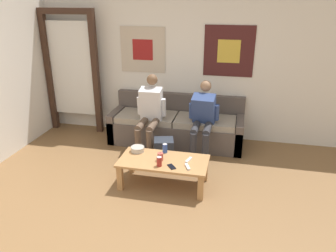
# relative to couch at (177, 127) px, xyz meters

# --- Properties ---
(ground_plane) EXTENTS (18.00, 18.00, 0.00)m
(ground_plane) POSITION_rel_couch_xyz_m (-0.13, -2.48, -0.27)
(ground_plane) COLOR brown
(wall_back) EXTENTS (10.00, 0.07, 2.55)m
(wall_back) POSITION_rel_couch_xyz_m (-0.13, 0.37, 1.00)
(wall_back) COLOR white
(wall_back) RESTS_ON ground_plane
(door_frame) EXTENTS (1.00, 0.10, 2.15)m
(door_frame) POSITION_rel_couch_xyz_m (-1.92, 0.16, 0.92)
(door_frame) COLOR #382319
(door_frame) RESTS_ON ground_plane
(couch) EXTENTS (2.20, 0.75, 0.77)m
(couch) POSITION_rel_couch_xyz_m (0.00, 0.00, 0.00)
(couch) COLOR #564C47
(couch) RESTS_ON ground_plane
(coffee_table) EXTENTS (1.15, 0.57, 0.37)m
(coffee_table) POSITION_rel_couch_xyz_m (0.10, -1.38, 0.03)
(coffee_table) COLOR #B27F4C
(coffee_table) RESTS_ON ground_plane
(person_seated_adult) EXTENTS (0.47, 0.82, 1.21)m
(person_seated_adult) POSITION_rel_couch_xyz_m (-0.35, -0.41, 0.37)
(person_seated_adult) COLOR brown
(person_seated_adult) RESTS_ON ground_plane
(person_seated_teen) EXTENTS (0.47, 0.85, 1.13)m
(person_seated_teen) POSITION_rel_couch_xyz_m (0.48, -0.38, 0.34)
(person_seated_teen) COLOR #2D2D33
(person_seated_teen) RESTS_ON ground_plane
(backpack) EXTENTS (0.34, 0.34, 0.36)m
(backpack) POSITION_rel_couch_xyz_m (-0.04, -0.76, -0.10)
(backpack) COLOR #282D38
(backpack) RESTS_ON ground_plane
(ceramic_bowl) EXTENTS (0.19, 0.19, 0.07)m
(ceramic_bowl) POSITION_rel_couch_xyz_m (-0.30, -1.22, 0.13)
(ceramic_bowl) COLOR #B7B2A8
(ceramic_bowl) RESTS_ON coffee_table
(pillar_candle) EXTENTS (0.07, 0.07, 0.11)m
(pillar_candle) POSITION_rel_couch_xyz_m (0.07, -1.40, 0.14)
(pillar_candle) COLOR #B24C42
(pillar_candle) RESTS_ON coffee_table
(drink_can_blue) EXTENTS (0.07, 0.07, 0.12)m
(drink_can_blue) POSITION_rel_couch_xyz_m (0.07, -1.17, 0.15)
(drink_can_blue) COLOR #28479E
(drink_can_blue) RESTS_ON coffee_table
(drink_can_red) EXTENTS (0.07, 0.07, 0.12)m
(drink_can_red) POSITION_rel_couch_xyz_m (0.09, -1.55, 0.15)
(drink_can_red) COLOR maroon
(drink_can_red) RESTS_ON coffee_table
(game_controller_near_left) EXTENTS (0.07, 0.15, 0.03)m
(game_controller_near_left) POSITION_rel_couch_xyz_m (0.42, -1.33, 0.10)
(game_controller_near_left) COLOR white
(game_controller_near_left) RESTS_ON coffee_table
(game_controller_near_right) EXTENTS (0.09, 0.15, 0.03)m
(game_controller_near_right) POSITION_rel_couch_xyz_m (0.44, -1.52, 0.10)
(game_controller_near_right) COLOR white
(game_controller_near_right) RESTS_ON coffee_table
(cell_phone) EXTENTS (0.14, 0.15, 0.01)m
(cell_phone) POSITION_rel_couch_xyz_m (0.24, -1.54, 0.10)
(cell_phone) COLOR black
(cell_phone) RESTS_ON coffee_table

